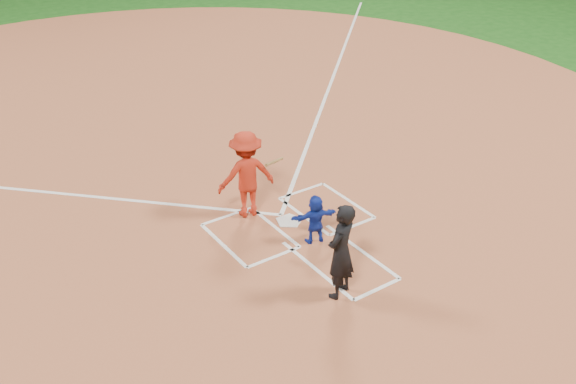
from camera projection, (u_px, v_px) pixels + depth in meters
ground at (289, 222)px, 13.51m from camera, size 120.00×120.00×0.00m
home_plate_dirt at (167, 127)px, 17.82m from camera, size 28.00×28.00×0.01m
home_plate at (289, 221)px, 13.50m from camera, size 0.60×0.60×0.02m
catcher at (315, 219)px, 12.61m from camera, size 1.00×0.54×1.03m
umpire at (341, 251)px, 10.94m from camera, size 0.78×0.65×1.81m
chalk_markings at (178, 136)px, 17.30m from camera, size 28.35×17.32×0.01m
batter_at_plate at (246, 174)px, 13.31m from camera, size 1.64×0.94×1.90m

